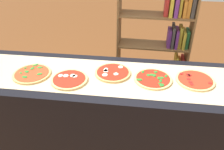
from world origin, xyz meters
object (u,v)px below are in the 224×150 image
bookshelf (163,45)px  pizza_spinach_3 (153,79)px  pizza_mozzarella_2 (113,73)px  pizza_pepperoni_4 (195,80)px  pizza_spinach_0 (32,74)px  pizza_mozzarella_1 (69,79)px

bookshelf → pizza_spinach_3: bearing=-99.1°
pizza_mozzarella_2 → pizza_pepperoni_4: (0.68, -0.03, -0.00)m
pizza_spinach_0 → bookshelf: bookshelf is taller
pizza_spinach_0 → bookshelf: size_ratio=0.21×
pizza_spinach_3 → pizza_mozzarella_2: bearing=171.7°
bookshelf → pizza_mozzarella_1: bearing=-127.8°
pizza_mozzarella_1 → pizza_mozzarella_2: (0.34, 0.15, 0.00)m
pizza_mozzarella_1 → pizza_spinach_0: bearing=172.3°
pizza_spinach_3 → bookshelf: bookshelf is taller
pizza_mozzarella_1 → pizza_pepperoni_4: 1.02m
pizza_pepperoni_4 → bookshelf: 0.98m
pizza_spinach_0 → pizza_spinach_3: pizza_spinach_0 is taller
pizza_mozzarella_2 → pizza_pepperoni_4: pizza_mozzarella_2 is taller
pizza_mozzarella_2 → pizza_pepperoni_4: 0.68m
pizza_mozzarella_2 → bookshelf: size_ratio=0.20×
pizza_mozzarella_2 → bookshelf: (0.49, 0.92, -0.15)m
pizza_mozzarella_1 → bookshelf: 1.36m
pizza_mozzarella_2 → bookshelf: 1.06m
pizza_spinach_0 → pizza_pepperoni_4: 1.35m
pizza_spinach_0 → pizza_pepperoni_4: pizza_spinach_0 is taller
pizza_spinach_3 → pizza_pepperoni_4: pizza_spinach_3 is taller
pizza_mozzarella_2 → bookshelf: bearing=61.9°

